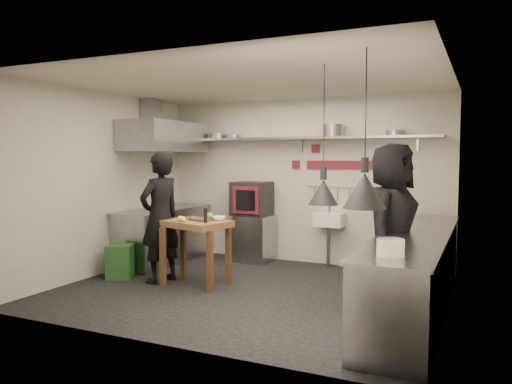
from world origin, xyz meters
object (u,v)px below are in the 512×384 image
at_px(combi_oven, 252,199).
at_px(chef_right, 391,225).
at_px(oven_stand, 254,238).
at_px(prep_table, 196,253).
at_px(green_bin, 120,261).
at_px(chef_left, 160,217).

relative_size(combi_oven, chef_right, 0.30).
height_order(oven_stand, prep_table, prep_table).
xyz_separation_m(green_bin, chef_right, (3.91, 0.26, 0.74)).
bearing_deg(oven_stand, combi_oven, -179.83).
xyz_separation_m(oven_stand, chef_left, (-0.63, -1.86, 0.55)).
height_order(green_bin, chef_left, chef_left).
relative_size(chef_left, chef_right, 0.96).
xyz_separation_m(combi_oven, chef_right, (2.65, -1.67, -0.10)).
relative_size(combi_oven, green_bin, 1.19).
bearing_deg(green_bin, oven_stand, 55.62).
xyz_separation_m(oven_stand, combi_oven, (-0.05, 0.00, 0.69)).
bearing_deg(combi_oven, oven_stand, 0.17).
bearing_deg(chef_left, oven_stand, 174.90).
height_order(green_bin, prep_table, prep_table).
bearing_deg(prep_table, chef_right, 18.28).
bearing_deg(chef_right, prep_table, 101.20).
bearing_deg(oven_stand, chef_left, -105.99).
relative_size(green_bin, prep_table, 0.54).
bearing_deg(prep_table, green_bin, -158.15).
height_order(prep_table, chef_left, chef_left).
distance_m(chef_left, chef_right, 3.24).
xyz_separation_m(prep_table, chef_right, (2.67, 0.12, 0.53)).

